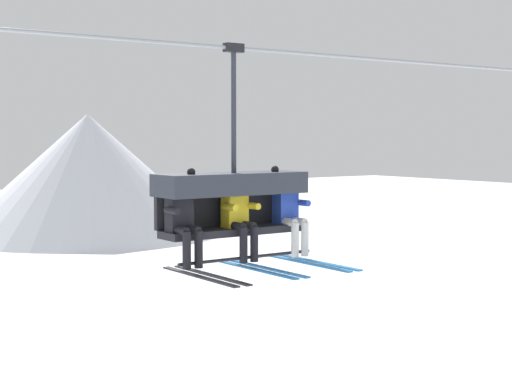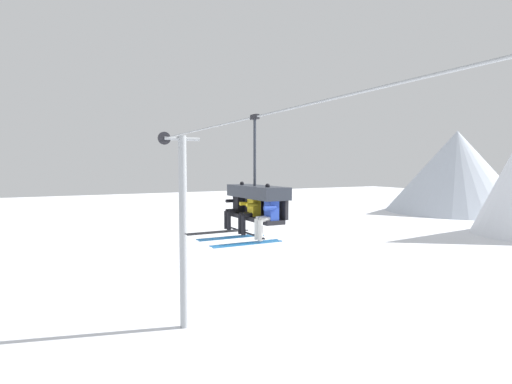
# 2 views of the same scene
# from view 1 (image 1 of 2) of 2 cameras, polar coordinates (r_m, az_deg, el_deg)

# --- Properties ---
(mountain_peak_east) EXTENTS (20.23, 20.23, 9.12)m
(mountain_peak_east) POSITION_cam_1_polar(r_m,az_deg,el_deg) (60.61, -12.10, 1.27)
(mountain_peak_east) COLOR white
(mountain_peak_east) RESTS_ON ground_plane
(lift_cable) EXTENTS (21.04, 0.05, 0.05)m
(lift_cable) POSITION_cam_1_polar(r_m,az_deg,el_deg) (11.39, 2.57, 10.11)
(lift_cable) COLOR #9EA3A8
(chairlift_chair) EXTENTS (2.18, 0.74, 2.91)m
(chairlift_chair) POSITION_cam_1_polar(r_m,az_deg,el_deg) (10.83, -1.84, -0.08)
(chairlift_chair) COLOR #232328
(skier_black) EXTENTS (0.48, 1.70, 1.34)m
(skier_black) POSITION_cam_1_polar(r_m,az_deg,el_deg) (10.21, -5.26, -1.94)
(skier_black) COLOR black
(skier_yellow) EXTENTS (0.46, 1.70, 1.23)m
(skier_yellow) POSITION_cam_1_polar(r_m,az_deg,el_deg) (10.67, -1.18, -1.78)
(skier_yellow) COLOR yellow
(skier_blue) EXTENTS (0.48, 1.70, 1.34)m
(skier_blue) POSITION_cam_1_polar(r_m,az_deg,el_deg) (11.19, 2.51, -1.41)
(skier_blue) COLOR #2847B7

